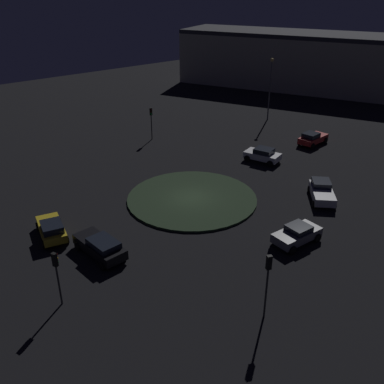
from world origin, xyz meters
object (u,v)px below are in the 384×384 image
Objects in this scene: traffic_light_southwest at (151,117)px; car_white at (263,155)px; car_red at (313,138)px; car_black at (100,246)px; traffic_light_east at (57,268)px; traffic_light_northeast at (268,274)px; car_yellow at (52,229)px; store_building at (291,60)px; streetlamp_southwest at (270,83)px; car_silver at (322,191)px; car_grey at (297,234)px.

car_white is at bearing 43.41° from traffic_light_southwest.
car_white is at bearing 173.76° from car_red.
car_black is 1.25× the size of traffic_light_east.
traffic_light_northeast reaches higher than traffic_light_east.
store_building reaches higher than car_yellow.
streetlamp_southwest is (-30.38, -26.59, 2.12)m from traffic_light_northeast.
car_black is at bearing -176.69° from car_red.
car_silver is at bearing 28.91° from traffic_light_southwest.
car_black is at bearing -29.43° from car_grey.
car_yellow is at bearing 15.60° from streetlamp_southwest.
car_red is 31.56m from store_building.
car_red reaches higher than car_white.
car_white is (-2.63, -9.52, 0.03)m from car_silver.
car_silver is 46.06m from store_building.
car_yellow is 1.09× the size of car_grey.
traffic_light_east reaches higher than car_silver.
streetlamp_southwest is at bearing 65.86° from car_red.
store_building is (-53.57, -26.27, 4.02)m from car_black.
car_yellow is 1.15× the size of traffic_light_east.
car_red is 14.61m from car_silver.
streetlamp_southwest is at bearing 112.82° from car_white.
car_yellow is at bearing 49.93° from traffic_light_east.
car_grey is 1.06× the size of traffic_light_east.
traffic_light_east is (24.30, -1.76, 1.92)m from car_silver.
traffic_light_southwest is (-19.00, -13.76, 2.09)m from car_yellow.
car_red is 22.57m from car_grey.
traffic_light_southwest reaches higher than car_grey.
traffic_light_east reaches higher than car_grey.
traffic_light_northeast is (7.93, 3.83, 2.34)m from car_grey.
car_black is 25.28m from traffic_light_southwest.
car_grey is at bearing -151.36° from car_red.
traffic_light_east is (21.71, 21.44, -0.17)m from traffic_light_southwest.
car_black is at bearing 92.20° from store_building.
traffic_light_southwest is at bearing -175.82° from car_white.
streetlamp_southwest is at bearing -131.02° from car_grey.
car_yellow is 1.04× the size of car_white.
car_yellow is 23.56m from car_silver.
car_red is at bearing -8.65° from traffic_light_east.
car_silver is 8.19m from car_grey.
car_white is at bearing -23.88° from traffic_light_northeast.
car_black is (-1.72, 4.58, 0.02)m from car_yellow.
traffic_light_east reaches higher than car_black.
traffic_light_northeast is (15.49, 6.97, 2.33)m from car_silver.
car_black is at bearing -94.98° from car_white.
streetlamp_southwest is at bearing -61.11° from car_yellow.
car_silver is 25.03m from streetlamp_southwest.
store_building is at bearing 108.12° from car_white.
car_white is at bearing 39.50° from streetlamp_southwest.
car_silver is 20.45m from car_black.
traffic_light_northeast is at bearing -64.38° from car_white.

